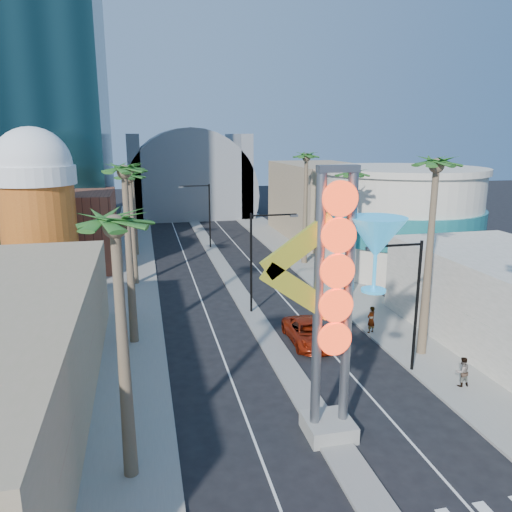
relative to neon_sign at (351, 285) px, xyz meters
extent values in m
plane|color=black|center=(-0.82, -2.96, -7.31)|extent=(240.00, 240.00, 0.00)
cube|color=gray|center=(-10.32, 32.04, -7.23)|extent=(5.00, 100.00, 0.15)
cube|color=gray|center=(8.68, 32.04, -7.23)|extent=(5.00, 100.00, 0.15)
cube|color=gray|center=(-0.82, 35.04, -7.23)|extent=(1.60, 84.00, 0.15)
cube|color=black|center=(-22.82, 49.04, 17.69)|extent=(20.00, 20.00, 50.00)
cube|color=brown|center=(-16.82, 35.04, -3.31)|extent=(10.00, 10.00, 8.00)
cube|color=tan|center=(15.18, 45.04, -2.31)|extent=(10.00, 20.00, 10.00)
cylinder|color=#B54618|center=(-17.82, 27.04, -2.31)|extent=(6.40, 6.40, 10.00)
cylinder|color=white|center=(-17.82, 27.04, 3.09)|extent=(7.00, 7.00, 1.60)
sphere|color=white|center=(-17.82, 27.04, 3.89)|extent=(6.60, 6.60, 6.60)
cylinder|color=#B8B29B|center=(17.18, 27.04, -2.31)|extent=(16.00, 16.00, 10.00)
cylinder|color=teal|center=(17.18, 27.04, -2.31)|extent=(16.60, 16.60, 3.00)
cylinder|color=#B8B29B|center=(17.18, 27.04, 2.99)|extent=(16.60, 16.60, 0.60)
cylinder|color=slate|center=(-0.82, 69.04, -3.31)|extent=(22.00, 16.00, 22.00)
cube|color=slate|center=(-9.82, 69.04, -0.31)|extent=(2.00, 16.00, 14.00)
cube|color=slate|center=(8.18, 69.04, -0.31)|extent=(2.00, 16.00, 14.00)
cube|color=gray|center=(-0.82, 0.04, -6.91)|extent=(2.20, 2.20, 0.80)
cylinder|color=slate|center=(-1.52, 0.04, -0.81)|extent=(0.44, 0.44, 12.00)
cylinder|color=slate|center=(-0.12, 0.04, -0.81)|extent=(0.44, 0.44, 12.00)
cube|color=slate|center=(-0.82, 0.04, 5.09)|extent=(1.80, 0.50, 0.30)
cylinder|color=#FA3916|center=(-0.82, -0.31, 3.89)|extent=(1.50, 0.25, 1.50)
cylinder|color=#FA3916|center=(-0.82, -0.31, 2.34)|extent=(1.50, 0.25, 1.50)
cylinder|color=#FA3916|center=(-0.82, -0.31, 0.79)|extent=(1.50, 0.25, 1.50)
cylinder|color=#FA3916|center=(-0.82, -0.31, -0.76)|extent=(1.50, 0.25, 1.50)
cylinder|color=#FA3916|center=(-0.82, -0.31, -2.31)|extent=(1.50, 0.25, 1.50)
cube|color=yellow|center=(-2.42, 0.04, 1.89)|extent=(3.47, 0.25, 2.80)
cube|color=yellow|center=(-2.42, 0.04, -0.11)|extent=(3.47, 0.25, 2.80)
cone|color=#27A2E2|center=(1.08, 0.04, 2.09)|extent=(2.60, 2.60, 1.80)
cylinder|color=#27A2E2|center=(1.08, 0.04, 0.49)|extent=(0.16, 0.16, 1.60)
cylinder|color=#27A2E2|center=(1.08, 0.04, -0.31)|extent=(1.10, 1.10, 0.12)
cylinder|color=black|center=(-0.82, 17.04, -3.31)|extent=(0.18, 0.18, 8.00)
cube|color=black|center=(0.98, 17.04, 0.49)|extent=(3.60, 0.12, 0.12)
cube|color=slate|center=(2.58, 17.04, 0.39)|extent=(0.60, 0.25, 0.18)
cylinder|color=black|center=(-0.82, 41.04, -3.31)|extent=(0.18, 0.18, 8.00)
cube|color=black|center=(-2.62, 41.04, 0.49)|extent=(3.60, 0.12, 0.12)
cube|color=slate|center=(-4.22, 41.04, 0.39)|extent=(0.60, 0.25, 0.18)
cylinder|color=black|center=(6.38, 5.04, -3.31)|extent=(0.18, 0.18, 8.00)
cube|color=black|center=(4.76, 5.04, 0.49)|extent=(3.24, 0.12, 0.12)
cube|color=slate|center=(3.32, 5.04, 0.39)|extent=(0.60, 0.25, 0.18)
cylinder|color=brown|center=(-9.82, -0.96, -2.06)|extent=(0.40, 0.40, 10.50)
sphere|color=#224F1A|center=(-9.82, -0.96, 3.19)|extent=(2.40, 2.40, 2.40)
cylinder|color=brown|center=(-9.82, 13.04, -1.56)|extent=(0.40, 0.40, 11.50)
sphere|color=#224F1A|center=(-9.82, 13.04, 4.19)|extent=(2.40, 2.40, 2.40)
cylinder|color=brown|center=(-9.82, 27.04, -2.31)|extent=(0.40, 0.40, 10.00)
sphere|color=#224F1A|center=(-9.82, 27.04, 2.69)|extent=(2.40, 2.40, 2.40)
cylinder|color=brown|center=(-9.82, 39.04, -2.31)|extent=(0.40, 0.40, 10.00)
sphere|color=#224F1A|center=(-9.82, 39.04, 2.69)|extent=(2.40, 2.40, 2.40)
cylinder|color=brown|center=(8.18, 7.04, -1.31)|extent=(0.40, 0.40, 12.00)
sphere|color=#224F1A|center=(8.18, 7.04, 4.69)|extent=(2.40, 2.40, 2.40)
cylinder|color=brown|center=(8.18, 19.04, -2.06)|extent=(0.40, 0.40, 10.50)
sphere|color=#224F1A|center=(8.18, 19.04, 3.19)|extent=(2.40, 2.40, 2.40)
cylinder|color=brown|center=(8.18, 31.04, -1.56)|extent=(0.40, 0.40, 11.50)
sphere|color=#224F1A|center=(8.18, 31.04, 4.19)|extent=(2.40, 2.40, 2.40)
imported|color=maroon|center=(1.69, 10.39, -6.54)|extent=(2.59, 5.51, 1.52)
imported|color=gray|center=(6.48, 10.87, -6.19)|extent=(0.83, 0.70, 1.94)
imported|color=gray|center=(8.01, 2.60, -6.31)|extent=(0.84, 0.66, 1.70)
camera|label=1|loc=(-8.77, -19.56, 6.42)|focal=35.00mm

